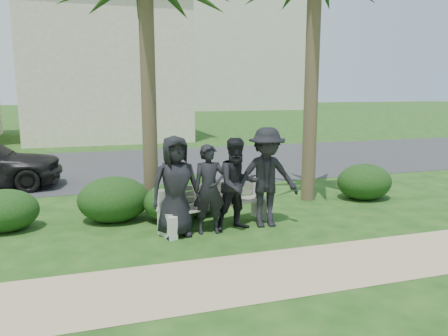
{
  "coord_description": "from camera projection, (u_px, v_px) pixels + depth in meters",
  "views": [
    {
      "loc": [
        -2.19,
        -7.17,
        2.56
      ],
      "look_at": [
        0.4,
        1.0,
        1.04
      ],
      "focal_mm": 35.0,
      "sensor_mm": 36.0,
      "label": 1
    }
  ],
  "objects": [
    {
      "name": "hedge_b",
      "position": [
        114.0,
        198.0,
        8.66
      ],
      "size": [
        1.4,
        1.16,
        0.91
      ],
      "primitive_type": "ellipsoid",
      "color": "black",
      "rests_on": "ground"
    },
    {
      "name": "man_c",
      "position": [
        237.0,
        184.0,
        8.02
      ],
      "size": [
        0.93,
        0.78,
        1.72
      ],
      "primitive_type": "imported",
      "rotation": [
        0.0,
        0.0,
        0.16
      ],
      "color": "black",
      "rests_on": "ground"
    },
    {
      "name": "footpath",
      "position": [
        257.0,
        275.0,
        6.14
      ],
      "size": [
        30.0,
        1.6,
        0.01
      ],
      "primitive_type": "cube",
      "color": "tan",
      "rests_on": "ground"
    },
    {
      "name": "hedge_c",
      "position": [
        174.0,
        201.0,
        8.67
      ],
      "size": [
        1.21,
        1.0,
        0.79
      ],
      "primitive_type": "ellipsoid",
      "color": "black",
      "rests_on": "ground"
    },
    {
      "name": "stucco_bldg_right",
      "position": [
        106.0,
        70.0,
        23.79
      ],
      "size": [
        8.4,
        8.4,
        7.3
      ],
      "color": "beige",
      "rests_on": "ground"
    },
    {
      "name": "man_a",
      "position": [
        176.0,
        186.0,
        7.67
      ],
      "size": [
        0.94,
        0.67,
        1.8
      ],
      "primitive_type": "imported",
      "rotation": [
        0.0,
        0.0,
        0.12
      ],
      "color": "black",
      "rests_on": "ground"
    },
    {
      "name": "asphalt_street",
      "position": [
        153.0,
        164.0,
        15.34
      ],
      "size": [
        160.0,
        8.0,
        0.01
      ],
      "primitive_type": "cube",
      "color": "#2D2D30",
      "rests_on": "ground"
    },
    {
      "name": "park_bench",
      "position": [
        217.0,
        208.0,
        8.3
      ],
      "size": [
        2.4,
        1.11,
        0.79
      ],
      "rotation": [
        0.0,
        0.0,
        0.27
      ],
      "color": "gray",
      "rests_on": "ground"
    },
    {
      "name": "ground",
      "position": [
        220.0,
        235.0,
        7.83
      ],
      "size": [
        160.0,
        160.0,
        0.0
      ],
      "primitive_type": "plane",
      "color": "#173D11",
      "rests_on": "ground"
    },
    {
      "name": "hedge_d",
      "position": [
        195.0,
        193.0,
        9.16
      ],
      "size": [
        1.33,
        1.1,
        0.87
      ],
      "primitive_type": "ellipsoid",
      "color": "black",
      "rests_on": "ground"
    },
    {
      "name": "hedge_a",
      "position": [
        4.0,
        209.0,
        8.04
      ],
      "size": [
        1.22,
        1.01,
        0.8
      ],
      "primitive_type": "ellipsoid",
      "color": "black",
      "rests_on": "ground"
    },
    {
      "name": "man_b",
      "position": [
        209.0,
        189.0,
        7.83
      ],
      "size": [
        0.62,
        0.44,
        1.62
      ],
      "primitive_type": "imported",
      "rotation": [
        0.0,
        0.0,
        -0.09
      ],
      "color": "black",
      "rests_on": "ground"
    },
    {
      "name": "man_d",
      "position": [
        267.0,
        177.0,
        8.21
      ],
      "size": [
        1.29,
        0.83,
        1.89
      ],
      "primitive_type": "imported",
      "rotation": [
        0.0,
        0.0,
        -0.11
      ],
      "color": "black",
      "rests_on": "ground"
    },
    {
      "name": "hedge_f",
      "position": [
        364.0,
        181.0,
        10.42
      ],
      "size": [
        1.33,
        1.1,
        0.87
      ],
      "primitive_type": "ellipsoid",
      "color": "black",
      "rests_on": "ground"
    },
    {
      "name": "hotel_tower",
      "position": [
        200.0,
        12.0,
        61.27
      ],
      "size": [
        26.0,
        18.0,
        37.3
      ],
      "color": "beige",
      "rests_on": "ground"
    }
  ]
}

